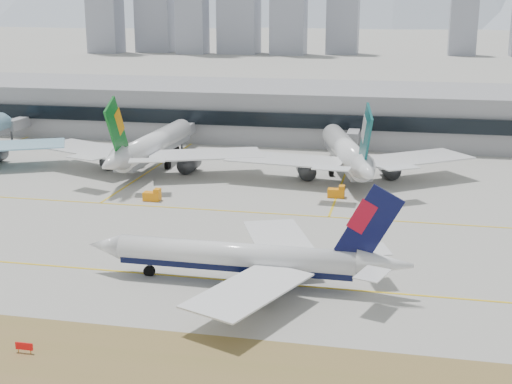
% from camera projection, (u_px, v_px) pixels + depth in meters
% --- Properties ---
extents(ground, '(3000.00, 3000.00, 0.00)m').
position_uv_depth(ground, '(227.00, 268.00, 110.85)').
color(ground, '#9F9D95').
rests_on(ground, ground).
extents(taxiing_airliner, '(48.52, 42.27, 16.33)m').
position_uv_depth(taxiing_airliner, '(247.00, 258.00, 103.53)').
color(taxiing_airliner, white).
rests_on(taxiing_airliner, ground).
extents(widebody_eva, '(58.80, 57.34, 20.95)m').
position_uv_depth(widebody_eva, '(152.00, 147.00, 174.40)').
color(widebody_eva, white).
rests_on(widebody_eva, ground).
extents(widebody_cathay, '(56.31, 56.21, 20.74)m').
position_uv_depth(widebody_cathay, '(347.00, 154.00, 166.72)').
color(widebody_cathay, white).
rests_on(widebody_cathay, ground).
extents(terminal, '(280.00, 43.10, 15.00)m').
position_uv_depth(terminal, '(319.00, 111.00, 217.40)').
color(terminal, gray).
rests_on(terminal, ground).
extents(hold_sign_left, '(2.20, 0.15, 1.35)m').
position_uv_depth(hold_sign_left, '(24.00, 346.00, 83.68)').
color(hold_sign_left, red).
rests_on(hold_sign_left, ground).
extents(gse_b, '(3.55, 2.00, 2.60)m').
position_uv_depth(gse_b, '(153.00, 196.00, 147.74)').
color(gse_b, orange).
rests_on(gse_b, ground).
extents(gse_c, '(3.55, 2.00, 2.60)m').
position_uv_depth(gse_c, '(337.00, 192.00, 150.26)').
color(gse_c, orange).
rests_on(gse_c, ground).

